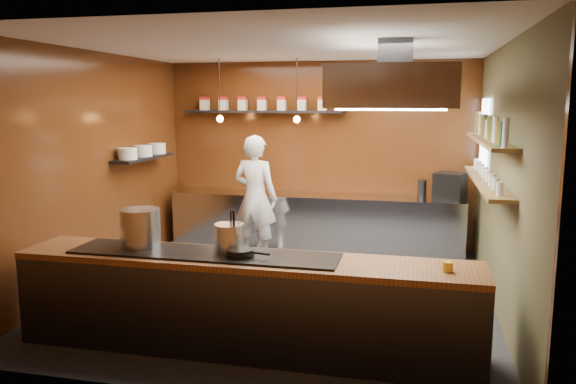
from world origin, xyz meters
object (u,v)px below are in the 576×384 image
(espresso_machine, at_px, (450,187))
(chef, at_px, (255,198))
(stockpot_small, at_px, (229,238))
(stockpot_large, at_px, (140,228))
(extractor_hood, at_px, (395,88))

(espresso_machine, xyz_separation_m, chef, (-2.83, -0.65, -0.17))
(stockpot_small, xyz_separation_m, chef, (-0.62, 2.99, -0.14))
(stockpot_small, xyz_separation_m, espresso_machine, (2.21, 3.65, 0.03))
(stockpot_large, xyz_separation_m, chef, (0.30, 3.01, -0.19))
(extractor_hood, bearing_deg, chef, 138.04)
(stockpot_small, bearing_deg, chef, 101.65)
(espresso_machine, relative_size, chef, 0.22)
(espresso_machine, bearing_deg, stockpot_small, -101.89)
(stockpot_large, bearing_deg, chef, 84.35)
(extractor_hood, xyz_separation_m, stockpot_small, (-1.47, -1.12, -1.43))
(extractor_hood, bearing_deg, stockpot_small, -142.60)
(stockpot_large, height_order, stockpot_small, stockpot_large)
(stockpot_small, relative_size, espresso_machine, 0.69)
(espresso_machine, bearing_deg, extractor_hood, -87.12)
(stockpot_small, bearing_deg, stockpot_large, -178.71)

